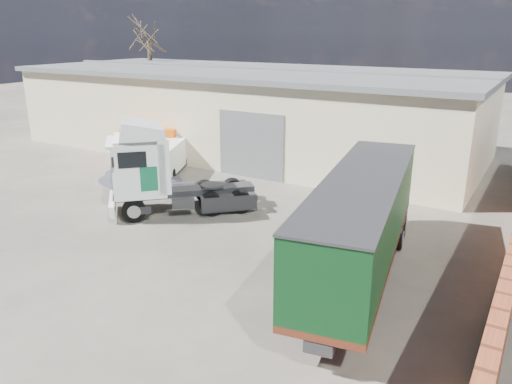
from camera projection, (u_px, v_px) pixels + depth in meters
The scene contains 8 objects.
ground at pixel (157, 250), 18.40m from camera, with size 120.00×120.00×0.00m, color black.
warehouse at pixel (247, 109), 33.56m from camera, with size 30.60×12.60×5.42m.
bare_tree at pixel (148, 28), 41.04m from camera, with size 4.00×4.00×9.60m.
tractor_unit at pixel (158, 173), 21.81m from camera, with size 6.05×6.02×4.22m.
box_trailer at pixel (362, 218), 15.70m from camera, with size 3.93×10.70×3.48m.
panel_van at pixel (165, 157), 28.19m from camera, with size 3.28×4.54×1.72m.
orange_skip at pixel (152, 147), 30.47m from camera, with size 4.11×3.46×2.20m.
gravel_heap at pixel (139, 171), 26.95m from camera, with size 5.80×5.03×1.01m.
Camera 1 is at (11.77, -12.57, 7.76)m, focal length 35.00 mm.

